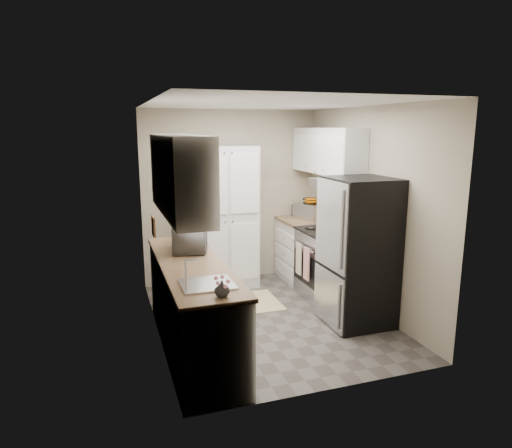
# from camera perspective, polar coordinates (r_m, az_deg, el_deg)

# --- Properties ---
(ground) EXTENTS (3.20, 3.20, 0.00)m
(ground) POSITION_cam_1_polar(r_m,az_deg,el_deg) (5.59, 1.59, -11.69)
(ground) COLOR #56514C
(ground) RESTS_ON ground
(room_shell) EXTENTS (2.64, 3.24, 2.52)m
(room_shell) POSITION_cam_1_polar(r_m,az_deg,el_deg) (5.14, 1.54, 5.08)
(room_shell) COLOR #AFA58D
(room_shell) RESTS_ON ground
(pantry_cabinet) EXTENTS (0.90, 0.55, 2.00)m
(pantry_cabinet) POSITION_cam_1_polar(r_m,az_deg,el_deg) (6.44, -4.07, 0.80)
(pantry_cabinet) COLOR silver
(pantry_cabinet) RESTS_ON ground
(base_cabinet_left) EXTENTS (0.60, 2.30, 0.88)m
(base_cabinet_left) POSITION_cam_1_polar(r_m,az_deg,el_deg) (4.79, -7.91, -10.23)
(base_cabinet_left) COLOR silver
(base_cabinet_left) RESTS_ON ground
(countertop_left) EXTENTS (0.63, 2.33, 0.04)m
(countertop_left) POSITION_cam_1_polar(r_m,az_deg,el_deg) (4.64, -8.08, -4.97)
(countertop_left) COLOR #846647
(countertop_left) RESTS_ON base_cabinet_left
(base_cabinet_right) EXTENTS (0.60, 0.80, 0.88)m
(base_cabinet_right) POSITION_cam_1_polar(r_m,az_deg,el_deg) (6.84, 5.97, -3.38)
(base_cabinet_right) COLOR silver
(base_cabinet_right) RESTS_ON ground
(countertop_right) EXTENTS (0.63, 0.83, 0.04)m
(countertop_right) POSITION_cam_1_polar(r_m,az_deg,el_deg) (6.74, 6.06, 0.39)
(countertop_right) COLOR #846647
(countertop_right) RESTS_ON base_cabinet_right
(electric_range) EXTENTS (0.71, 0.78, 1.13)m
(electric_range) POSITION_cam_1_polar(r_m,az_deg,el_deg) (6.14, 8.95, -4.90)
(electric_range) COLOR #B7B7BC
(electric_range) RESTS_ON ground
(refrigerator) EXTENTS (0.70, 0.72, 1.70)m
(refrigerator) POSITION_cam_1_polar(r_m,az_deg,el_deg) (5.35, 12.70, -3.42)
(refrigerator) COLOR #B7B7BC
(refrigerator) RESTS_ON ground
(microwave) EXTENTS (0.47, 0.60, 0.29)m
(microwave) POSITION_cam_1_polar(r_m,az_deg,el_deg) (5.05, -8.20, -1.64)
(microwave) COLOR silver
(microwave) RESTS_ON countertop_left
(wine_bottle) EXTENTS (0.08, 0.08, 0.33)m
(wine_bottle) POSITION_cam_1_polar(r_m,az_deg,el_deg) (5.44, -9.83, -0.50)
(wine_bottle) COLOR black
(wine_bottle) RESTS_ON countertop_left
(flower_vase) EXTENTS (0.14, 0.14, 0.13)m
(flower_vase) POSITION_cam_1_polar(r_m,az_deg,el_deg) (3.67, -4.27, -8.09)
(flower_vase) COLOR silver
(flower_vase) RESTS_ON countertop_left
(cutting_board) EXTENTS (0.12, 0.24, 0.32)m
(cutting_board) POSITION_cam_1_polar(r_m,az_deg,el_deg) (5.70, -8.69, 0.05)
(cutting_board) COLOR #2E7B34
(cutting_board) RESTS_ON countertop_left
(toaster_oven) EXTENTS (0.46, 0.50, 0.23)m
(toaster_oven) POSITION_cam_1_polar(r_m,az_deg,el_deg) (6.78, 6.74, 1.63)
(toaster_oven) COLOR silver
(toaster_oven) RESTS_ON countertop_right
(fruit_basket) EXTENTS (0.29, 0.29, 0.11)m
(fruit_basket) POSITION_cam_1_polar(r_m,az_deg,el_deg) (6.73, 6.89, 3.04)
(fruit_basket) COLOR #FF8100
(fruit_basket) RESTS_ON toaster_oven
(kitchen_mat) EXTENTS (0.49, 0.77, 0.01)m
(kitchen_mat) POSITION_cam_1_polar(r_m,az_deg,el_deg) (6.08, 0.44, -9.62)
(kitchen_mat) COLOR #D4C389
(kitchen_mat) RESTS_ON ground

